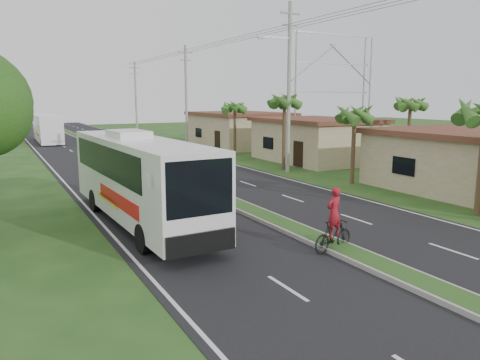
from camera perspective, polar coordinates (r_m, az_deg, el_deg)
name	(u,v)px	position (r m, az deg, el deg)	size (l,w,h in m)	color
ground	(379,268)	(15.82, 16.57, -10.26)	(180.00, 180.00, 0.00)	#1E4318
road_asphalt	(169,177)	(32.69, -8.69, 0.42)	(14.00, 160.00, 0.02)	black
median_strip	(169,175)	(32.68, -8.70, 0.58)	(1.20, 160.00, 0.18)	gray
lane_edge_left	(67,185)	(31.18, -20.38, -0.58)	(0.12, 160.00, 0.01)	silver
lane_edge_right	(253,170)	(35.43, 1.58, 1.24)	(0.12, 160.00, 0.01)	silver
shop_mid	(315,139)	(40.87, 9.17, 4.90)	(7.60, 10.60, 3.67)	tan
shop_far	(239,129)	(52.68, -0.09, 6.20)	(8.60, 11.60, 3.82)	tan
palm_verge_b	(355,115)	(30.08, 13.80, 7.76)	(2.40, 2.40, 5.05)	#473321
palm_verge_c	(284,101)	(35.27, 5.44, 9.52)	(2.40, 2.40, 5.85)	#473321
palm_verge_d	(235,107)	(43.31, -0.64, 8.87)	(2.40, 2.40, 5.25)	#473321
palm_behind_shop	(410,104)	(37.91, 20.07, 8.70)	(2.40, 2.40, 5.65)	#473321
utility_pole_b	(289,85)	(34.27, 5.94, 11.39)	(3.20, 0.28, 12.00)	gray
utility_pole_c	(186,95)	(52.09, -6.58, 10.22)	(1.60, 0.28, 11.00)	gray
utility_pole_d	(136,98)	(71.08, -12.58, 9.75)	(1.60, 0.28, 10.50)	gray
billboard_lattice	(331,84)	(51.97, 11.09, 11.37)	(10.18, 1.18, 12.07)	gray
coach_bus_main	(138,174)	(20.37, -12.30, 0.73)	(3.01, 12.32, 3.95)	silver
coach_bus_far	(47,127)	(62.25, -22.42, 6.00)	(2.68, 11.52, 3.34)	white
motorcyclist	(333,229)	(16.82, 11.33, -5.86)	(1.94, 0.87, 2.32)	black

